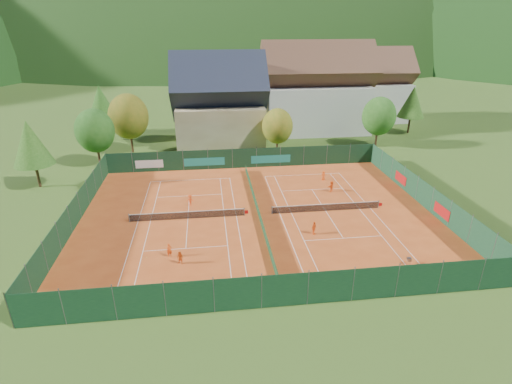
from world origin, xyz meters
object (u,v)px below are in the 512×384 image
object	(u,v)px
hotel_block_a	(316,93)
player_left_near	(169,250)
player_left_far	(190,200)
player_right_far_a	(323,176)
player_right_near	(314,228)
player_right_far_b	(331,186)
chalet	(219,106)
hotel_block_b	(369,89)
player_left_mid	(180,258)
ball_hopper	(409,259)

from	to	relation	value
hotel_block_a	player_left_near	xyz separation A→B (m)	(-25.44, -43.67, -6.68)
player_left_far	player_right_far_a	bearing A→B (deg)	-160.42
player_left_near	player_right_far_a	world-z (taller)	player_left_near
player_right_near	player_right_far_a	xyz separation A→B (m)	(5.22, 14.76, -0.06)
hotel_block_a	player_right_far_b	size ratio (longest dim) A/B	14.53
chalet	player_right_near	size ratio (longest dim) A/B	11.00
hotel_block_a	hotel_block_b	xyz separation A→B (m)	(14.00, 8.00, -0.76)
chalet	player_left_mid	bearing A→B (deg)	-97.81
player_left_far	player_right_near	size ratio (longest dim) A/B	0.96
hotel_block_a	player_left_far	bearing A→B (deg)	-126.20
chalet	player_left_near	size ratio (longest dim) A/B	11.59
chalet	player_left_far	world-z (taller)	chalet
ball_hopper	player_right_far_a	world-z (taller)	player_right_far_a
player_left_mid	hotel_block_a	bearing A→B (deg)	85.31
ball_hopper	player_right_far_a	xyz separation A→B (m)	(-1.99, 21.31, 0.12)
player_right_near	hotel_block_a	bearing A→B (deg)	28.50
player_right_far_b	hotel_block_b	bearing A→B (deg)	-156.19
ball_hopper	hotel_block_a	bearing A→B (deg)	85.68
chalet	player_right_near	bearing A→B (deg)	-76.91
chalet	player_left_far	bearing A→B (deg)	-100.25
ball_hopper	player_left_near	size ratio (longest dim) A/B	0.57
hotel_block_a	player_left_mid	distance (m)	51.69
ball_hopper	player_right_near	size ratio (longest dim) A/B	0.54
hotel_block_b	player_right_far_b	bearing A→B (deg)	-117.10
player_left_near	player_right_near	size ratio (longest dim) A/B	0.95
player_right_near	player_right_far_a	bearing A→B (deg)	23.74
player_left_far	player_left_near	bearing A→B (deg)	82.72
player_left_near	player_left_far	size ratio (longest dim) A/B	0.99
hotel_block_b	player_right_far_a	distance (m)	40.06
player_left_near	player_right_far_a	distance (m)	26.29
player_left_near	player_right_far_b	size ratio (longest dim) A/B	0.94
hotel_block_a	player_left_near	size ratio (longest dim) A/B	15.45
player_right_near	player_right_far_a	world-z (taller)	player_right_near
hotel_block_a	hotel_block_b	distance (m)	16.14
player_right_far_a	player_left_mid	bearing A→B (deg)	28.54
ball_hopper	player_right_far_a	bearing A→B (deg)	95.33
player_left_near	player_left_far	distance (m)	11.28
chalet	hotel_block_a	bearing A→B (deg)	17.53
player_left_near	player_left_far	xyz separation A→B (m)	(1.65, 11.16, 0.00)
hotel_block_b	player_right_near	distance (m)	55.41
ball_hopper	player_left_mid	distance (m)	20.92
player_left_mid	player_right_near	size ratio (longest dim) A/B	0.91
player_left_far	player_right_far_a	world-z (taller)	player_left_far
player_left_mid	player_left_far	distance (m)	12.60
ball_hopper	player_right_near	bearing A→B (deg)	137.76
hotel_block_a	player_right_far_b	xyz separation A→B (m)	(-5.70, -30.50, -6.64)
player_left_mid	player_right_far_b	bearing A→B (deg)	61.73
player_right_far_b	player_left_mid	bearing A→B (deg)	-1.04
hotel_block_a	player_left_far	xyz separation A→B (m)	(-23.80, -32.51, -6.68)
player_left_mid	chalet	bearing A→B (deg)	105.88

